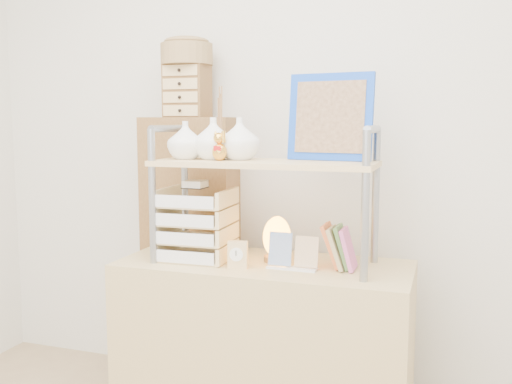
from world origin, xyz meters
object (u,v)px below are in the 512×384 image
(desk, at_px, (264,349))
(letter_tray, at_px, (196,228))
(cabinet, at_px, (191,252))
(salt_lamp, at_px, (277,239))

(desk, relative_size, letter_tray, 3.58)
(cabinet, distance_m, salt_lamp, 0.67)
(salt_lamp, bearing_deg, letter_tray, -168.31)
(letter_tray, xyz_separation_m, salt_lamp, (0.34, 0.07, -0.04))
(desk, height_order, cabinet, cabinet)
(desk, xyz_separation_m, cabinet, (-0.51, 0.37, 0.30))
(cabinet, bearing_deg, desk, -39.87)
(desk, bearing_deg, cabinet, 143.83)
(cabinet, bearing_deg, letter_tray, -65.61)
(desk, xyz_separation_m, letter_tray, (-0.29, -0.03, 0.51))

